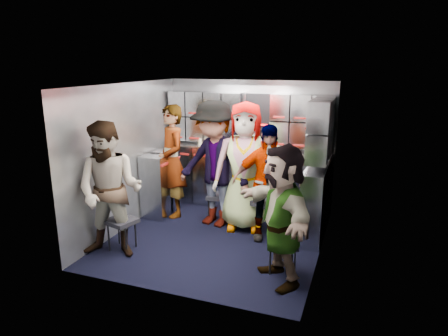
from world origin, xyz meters
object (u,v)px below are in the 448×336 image
(jump_seat_center, at_px, (248,196))
(attendant_arc_a, at_px, (110,191))
(jump_seat_near_left, at_px, (121,223))
(jump_seat_mid_left, at_px, (219,197))
(attendant_arc_c, at_px, (245,167))
(attendant_arc_d, at_px, (267,183))
(attendant_arc_e, at_px, (281,215))
(attendant_standing, at_px, (172,161))
(jump_seat_mid_right, at_px, (269,204))
(jump_seat_near_right, at_px, (283,244))
(attendant_arc_b, at_px, (214,164))

(jump_seat_center, relative_size, attendant_arc_a, 0.30)
(jump_seat_near_left, bearing_deg, jump_seat_mid_left, 58.78)
(jump_seat_near_left, height_order, attendant_arc_c, attendant_arc_c)
(attendant_arc_d, height_order, attendant_arc_e, attendant_arc_d)
(attendant_standing, bearing_deg, jump_seat_mid_right, 37.54)
(jump_seat_near_left, xyz_separation_m, attendant_arc_a, (0.00, -0.18, 0.49))
(jump_seat_mid_right, xyz_separation_m, attendant_arc_c, (-0.39, 0.07, 0.50))
(jump_seat_center, relative_size, attendant_standing, 0.29)
(jump_seat_near_right, bearing_deg, attendant_arc_e, -90.00)
(attendant_arc_a, height_order, attendant_arc_b, attendant_arc_b)
(attendant_arc_a, height_order, attendant_arc_d, attendant_arc_a)
(attendant_standing, relative_size, attendant_arc_b, 0.95)
(jump_seat_near_left, xyz_separation_m, jump_seat_near_right, (2.10, 0.12, -0.01))
(jump_seat_center, distance_m, attendant_arc_b, 0.71)
(jump_seat_mid_left, xyz_separation_m, jump_seat_center, (0.46, 0.03, 0.07))
(jump_seat_near_right, bearing_deg, attendant_arc_d, 116.03)
(jump_seat_mid_right, height_order, attendant_arc_a, attendant_arc_a)
(attendant_arc_d, distance_m, attendant_arc_e, 1.12)
(jump_seat_center, height_order, attendant_arc_d, attendant_arc_d)
(jump_seat_center, bearing_deg, attendant_arc_a, -129.22)
(attendant_standing, height_order, attendant_arc_e, attendant_standing)
(jump_seat_mid_right, height_order, attendant_arc_d, attendant_arc_d)
(jump_seat_mid_left, bearing_deg, attendant_standing, -176.81)
(attendant_standing, distance_m, attendant_arc_c, 1.23)
(jump_seat_mid_left, height_order, attendant_arc_b, attendant_arc_b)
(attendant_arc_b, relative_size, attendant_arc_c, 1.00)
(jump_seat_near_left, bearing_deg, attendant_standing, 87.14)
(attendant_arc_c, bearing_deg, jump_seat_mid_left, 150.82)
(jump_seat_near_right, xyz_separation_m, attendant_arc_b, (-1.27, 1.08, 0.58))
(jump_seat_near_left, relative_size, attendant_arc_e, 0.27)
(attendant_arc_a, bearing_deg, attendant_arc_c, 35.35)
(jump_seat_mid_left, bearing_deg, attendant_arc_a, -118.19)
(attendant_arc_b, bearing_deg, attendant_arc_d, -1.19)
(jump_seat_center, height_order, attendant_arc_a, attendant_arc_a)
(jump_seat_mid_left, bearing_deg, attendant_arc_e, -48.65)
(jump_seat_near_left, distance_m, attendant_arc_a, 0.52)
(jump_seat_mid_right, relative_size, jump_seat_near_right, 1.27)
(jump_seat_mid_right, distance_m, attendant_arc_c, 0.64)
(jump_seat_near_left, relative_size, attendant_arc_a, 0.25)
(attendant_arc_b, relative_size, attendant_arc_d, 1.16)
(jump_seat_near_right, bearing_deg, attendant_standing, 149.11)
(attendant_standing, bearing_deg, attendant_arc_c, 38.71)
(attendant_arc_b, bearing_deg, jump_seat_center, 37.76)
(jump_seat_near_left, relative_size, jump_seat_near_right, 1.07)
(attendant_arc_a, xyz_separation_m, attendant_arc_b, (0.83, 1.37, 0.07))
(jump_seat_near_left, bearing_deg, attendant_arc_e, -1.77)
(attendant_arc_b, distance_m, attendant_arc_c, 0.46)
(jump_seat_center, relative_size, attendant_arc_c, 0.27)
(attendant_arc_d, bearing_deg, attendant_arc_e, -80.84)
(attendant_arc_b, height_order, attendant_arc_c, attendant_arc_b)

